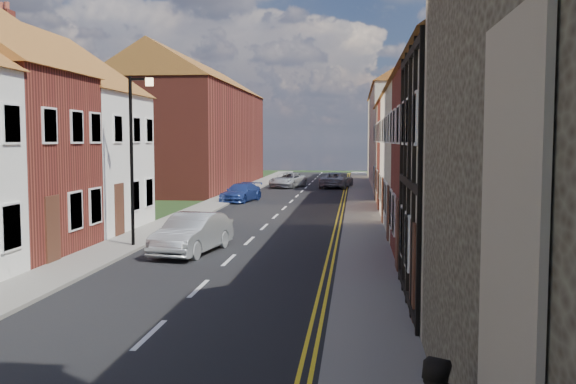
{
  "coord_description": "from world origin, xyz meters",
  "views": [
    {
      "loc": [
        4.06,
        -2.12,
        3.87
      ],
      "look_at": [
        1.42,
        22.74,
        1.85
      ],
      "focal_mm": 40.0,
      "sensor_mm": 36.0,
      "label": 1
    }
  ],
  "objects": [
    {
      "name": "cottage_r_white_far",
      "position": [
        9.3,
        34.3,
        4.48
      ],
      "size": [
        8.3,
        5.2,
        9.0
      ],
      "color": "maroon",
      "rests_on": "ground"
    },
    {
      "name": "cottage_l_pink",
      "position": [
        -9.3,
        23.85,
        4.37
      ],
      "size": [
        8.3,
        6.3,
        8.8
      ],
      "color": "silver",
      "rests_on": "ground"
    },
    {
      "name": "pavement_left",
      "position": [
        -4.4,
        30.0,
        0.06
      ],
      "size": [
        1.8,
        90.0,
        0.12
      ],
      "primitive_type": "cube",
      "color": "gray",
      "rests_on": "ground"
    },
    {
      "name": "cottage_r_white_near",
      "position": [
        9.3,
        18.1,
        4.47
      ],
      "size": [
        8.3,
        6.0,
        9.0
      ],
      "color": "maroon",
      "rests_on": "ground"
    },
    {
      "name": "pavement_right",
      "position": [
        4.4,
        30.0,
        0.06
      ],
      "size": [
        1.8,
        90.0,
        0.12
      ],
      "primitive_type": "cube",
      "color": "gray",
      "rests_on": "ground"
    },
    {
      "name": "road",
      "position": [
        0.0,
        30.0,
        0.01
      ],
      "size": [
        7.0,
        90.0,
        0.02
      ],
      "primitive_type": "cube",
      "color": "black",
      "rests_on": "ground"
    },
    {
      "name": "cottage_r_cream_far",
      "position": [
        9.3,
        39.7,
        4.47
      ],
      "size": [
        8.3,
        6.0,
        9.0
      ],
      "color": "beige",
      "rests_on": "ground"
    },
    {
      "name": "block_left_far",
      "position": [
        -9.3,
        50.0,
        5.29
      ],
      "size": [
        8.3,
        24.2,
        10.5
      ],
      "color": "maroon",
      "rests_on": "ground"
    },
    {
      "name": "cottage_r_cream_mid",
      "position": [
        9.3,
        23.5,
        4.48
      ],
      "size": [
        8.3,
        5.2,
        9.0
      ],
      "color": "beige",
      "rests_on": "ground"
    },
    {
      "name": "car_distant",
      "position": [
        -1.5,
        50.0,
        0.62
      ],
      "size": [
        3.1,
        4.82,
        1.24
      ],
      "primitive_type": "imported",
      "rotation": [
        0.0,
        0.0,
        -0.25
      ],
      "color": "silver",
      "rests_on": "ground"
    },
    {
      "name": "cottage_r_pink",
      "position": [
        9.3,
        28.9,
        4.47
      ],
      "size": [
        8.3,
        6.0,
        9.0
      ],
      "color": "silver",
      "rests_on": "ground"
    },
    {
      "name": "car_distant_b",
      "position": [
        2.5,
        50.0,
        0.64
      ],
      "size": [
        2.87,
        4.89,
        1.28
      ],
      "primitive_type": "imported",
      "rotation": [
        0.0,
        0.0,
        2.97
      ],
      "color": "#A4A5AC",
      "rests_on": "ground"
    },
    {
      "name": "car_far",
      "position": [
        -3.15,
        37.61,
        0.58
      ],
      "size": [
        2.46,
        4.26,
        1.16
      ],
      "primitive_type": "imported",
      "rotation": [
        0.0,
        0.0,
        -0.22
      ],
      "color": "navy",
      "rests_on": "ground"
    },
    {
      "name": "lamppost",
      "position": [
        -3.81,
        20.0,
        3.54
      ],
      "size": [
        0.88,
        0.15,
        6.0
      ],
      "color": "black",
      "rests_on": "pavement_left"
    },
    {
      "name": "block_right_far",
      "position": [
        9.3,
        55.0,
        5.29
      ],
      "size": [
        8.3,
        24.2,
        10.5
      ],
      "color": "beige",
      "rests_on": "ground"
    },
    {
      "name": "car_mid",
      "position": [
        -1.5,
        19.18,
        0.69
      ],
      "size": [
        2.12,
        4.35,
        1.37
      ],
      "primitive_type": "imported",
      "rotation": [
        0.0,
        0.0,
        -0.17
      ],
      "color": "#A2A6A9",
      "rests_on": "ground"
    }
  ]
}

